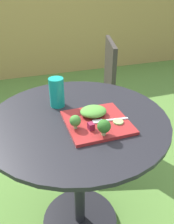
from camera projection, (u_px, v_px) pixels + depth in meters
ground_plane at (80, 222)px, 1.40m from camera, size 12.00×12.00×0.00m
bamboo_fence at (25, 32)px, 3.19m from camera, size 8.00×0.08×1.29m
patio_table at (79, 168)px, 1.17m from camera, size 0.81×0.81×0.76m
patio_chair at (95, 89)px, 1.83m from camera, size 0.54×0.54×0.90m
salad_plate at (97, 122)px, 0.96m from camera, size 0.26×0.26×0.01m
drinking_glass at (57, 94)px, 1.08m from camera, size 0.07×0.07×0.14m
fork at (107, 120)px, 0.96m from camera, size 0.15×0.04×0.00m
lettuce_mound at (93, 111)px, 0.99m from camera, size 0.12×0.10×0.04m
broccoli_floret_0 at (104, 126)px, 0.86m from camera, size 0.05×0.05×0.06m
broccoli_floret_1 at (75, 121)px, 0.90m from camera, size 0.05×0.05×0.06m
cucumber_slice_0 at (118, 122)px, 0.95m from camera, size 0.04×0.04×0.01m
beet_chunk_0 at (91, 126)px, 0.90m from camera, size 0.02×0.03×0.03m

